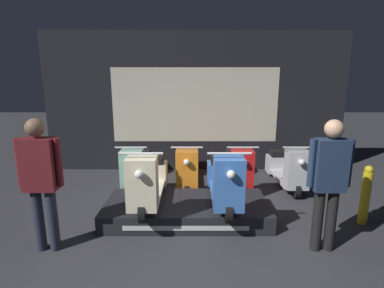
# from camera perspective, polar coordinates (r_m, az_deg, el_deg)

# --- Properties ---
(ground_plane) EXTENTS (30.00, 30.00, 0.00)m
(ground_plane) POSITION_cam_1_polar(r_m,az_deg,el_deg) (4.05, 1.00, -20.36)
(ground_plane) COLOR #2D2D33
(shop_wall_back) EXTENTS (6.94, 0.09, 3.20)m
(shop_wall_back) POSITION_cam_1_polar(r_m,az_deg,el_deg) (7.00, 0.50, 7.82)
(shop_wall_back) COLOR black
(shop_wall_back) RESTS_ON ground_plane
(display_platform) EXTENTS (2.55, 1.13, 0.28)m
(display_platform) POSITION_cam_1_polar(r_m,az_deg,el_deg) (4.87, -1.14, -12.41)
(display_platform) COLOR black
(display_platform) RESTS_ON ground_plane
(scooter_display_left) EXTENTS (0.57, 1.76, 0.98)m
(scooter_display_left) POSITION_cam_1_polar(r_m,az_deg,el_deg) (4.66, -8.30, -6.86)
(scooter_display_left) COLOR black
(scooter_display_left) RESTS_ON display_platform
(scooter_display_right) EXTENTS (0.57, 1.76, 0.98)m
(scooter_display_right) POSITION_cam_1_polar(r_m,az_deg,el_deg) (4.63, 5.98, -6.89)
(scooter_display_right) COLOR black
(scooter_display_right) RESTS_ON display_platform
(scooter_backrow_0) EXTENTS (0.57, 1.76, 0.98)m
(scooter_backrow_0) POSITION_cam_1_polar(r_m,az_deg,el_deg) (6.20, -10.33, -4.58)
(scooter_backrow_0) COLOR black
(scooter_backrow_0) RESTS_ON ground_plane
(scooter_backrow_1) EXTENTS (0.57, 1.76, 0.98)m
(scooter_backrow_1) POSITION_cam_1_polar(r_m,az_deg,el_deg) (6.10, -0.95, -4.65)
(scooter_backrow_1) COLOR black
(scooter_backrow_1) RESTS_ON ground_plane
(scooter_backrow_2) EXTENTS (0.57, 1.76, 0.98)m
(scooter_backrow_2) POSITION_cam_1_polar(r_m,az_deg,el_deg) (6.17, 8.47, -4.60)
(scooter_backrow_2) COLOR black
(scooter_backrow_2) RESTS_ON ground_plane
(scooter_backrow_3) EXTENTS (0.57, 1.76, 0.98)m
(scooter_backrow_3) POSITION_cam_1_polar(r_m,az_deg,el_deg) (6.40, 17.45, -4.43)
(scooter_backrow_3) COLOR black
(scooter_backrow_3) RESTS_ON ground_plane
(person_left_browsing) EXTENTS (0.56, 0.22, 1.73)m
(person_left_browsing) POSITION_cam_1_polar(r_m,az_deg,el_deg) (4.16, -26.97, -5.41)
(person_left_browsing) COLOR #232838
(person_left_browsing) RESTS_ON ground_plane
(person_right_browsing) EXTENTS (0.54, 0.22, 1.71)m
(person_right_browsing) POSITION_cam_1_polar(r_m,az_deg,el_deg) (4.09, 24.55, -5.72)
(person_right_browsing) COLOR black
(person_right_browsing) RESTS_ON ground_plane
(street_bollard) EXTENTS (0.14, 0.14, 0.92)m
(street_bollard) POSITION_cam_1_polar(r_m,az_deg,el_deg) (5.28, 30.06, -8.41)
(street_bollard) COLOR gold
(street_bollard) RESTS_ON ground_plane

